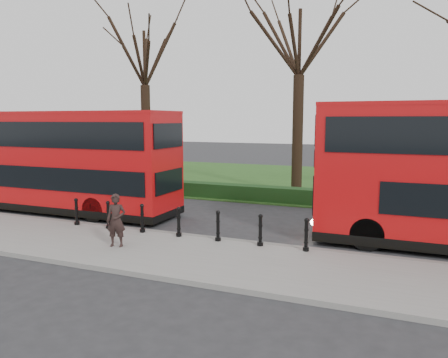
% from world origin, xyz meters
% --- Properties ---
extents(ground, '(120.00, 120.00, 0.00)m').
position_xyz_m(ground, '(0.00, 0.00, 0.00)').
color(ground, '#28282B').
rests_on(ground, ground).
extents(pavement, '(60.00, 4.00, 0.15)m').
position_xyz_m(pavement, '(0.00, -3.00, 0.07)').
color(pavement, gray).
rests_on(pavement, ground).
extents(kerb, '(60.00, 0.25, 0.16)m').
position_xyz_m(kerb, '(0.00, -1.00, 0.07)').
color(kerb, slate).
rests_on(kerb, ground).
extents(grass_verge, '(60.00, 18.00, 0.06)m').
position_xyz_m(grass_verge, '(0.00, 15.00, 0.03)').
color(grass_verge, '#264E1A').
rests_on(grass_verge, ground).
extents(hedge, '(60.00, 0.90, 0.80)m').
position_xyz_m(hedge, '(0.00, 6.80, 0.40)').
color(hedge, black).
rests_on(hedge, ground).
extents(yellow_line_outer, '(60.00, 0.10, 0.01)m').
position_xyz_m(yellow_line_outer, '(0.00, -0.70, 0.01)').
color(yellow_line_outer, yellow).
rests_on(yellow_line_outer, ground).
extents(yellow_line_inner, '(60.00, 0.10, 0.01)m').
position_xyz_m(yellow_line_inner, '(0.00, -0.50, 0.01)').
color(yellow_line_inner, yellow).
rests_on(yellow_line_inner, ground).
extents(tree_left, '(7.45, 7.45, 11.64)m').
position_xyz_m(tree_left, '(-8.00, 10.00, 8.46)').
color(tree_left, black).
rests_on(tree_left, ground).
extents(tree_mid, '(7.76, 7.76, 12.13)m').
position_xyz_m(tree_mid, '(2.00, 10.00, 8.82)').
color(tree_mid, black).
rests_on(tree_mid, ground).
extents(bollard_row, '(9.12, 0.15, 1.00)m').
position_xyz_m(bollard_row, '(0.44, -1.35, 0.65)').
color(bollard_row, black).
rests_on(bollard_row, pavement).
extents(bus_lead, '(11.47, 2.63, 4.56)m').
position_xyz_m(bus_lead, '(-6.97, 0.97, 2.30)').
color(bus_lead, '#BB0C0F').
rests_on(bus_lead, ground).
extents(pedestrian, '(0.72, 0.57, 1.72)m').
position_xyz_m(pedestrian, '(-0.84, -3.18, 1.01)').
color(pedestrian, black).
rests_on(pedestrian, pavement).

